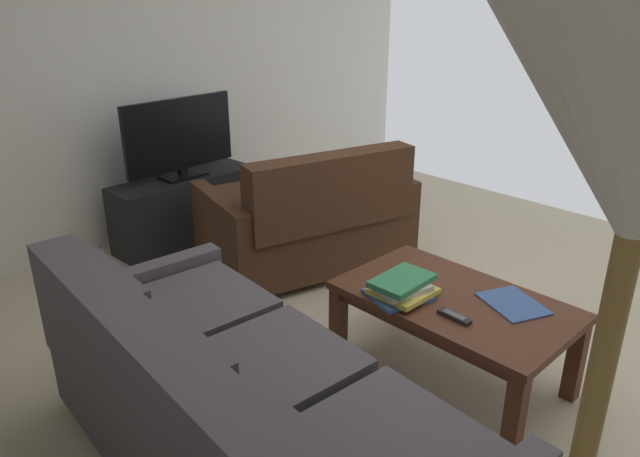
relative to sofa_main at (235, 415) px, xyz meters
name	(u,v)px	position (x,y,z in m)	size (l,w,h in m)	color
ground_plane	(439,352)	(0.02, -1.34, -0.37)	(5.25, 5.16, 0.01)	beige
wall_right	(161,61)	(2.65, -1.34, 0.93)	(0.12, 5.16, 2.59)	silver
sofa_main	(235,415)	(0.00, 0.00, 0.00)	(2.00, 1.00, 0.86)	black
loveseat_near	(310,217)	(1.25, -1.56, 0.01)	(1.11, 1.48, 0.87)	black
coffee_table	(454,310)	(-0.14, -1.19, 0.02)	(1.08, 0.65, 0.45)	#4C2819
floor_lamp	(618,291)	(-1.30, 0.41, 1.17)	(0.32, 0.32, 1.81)	olive
tv_stand	(186,209)	(2.24, -1.20, -0.11)	(0.41, 1.12, 0.51)	black
flat_tv	(179,137)	(2.24, -1.20, 0.44)	(0.22, 0.89, 0.58)	black
book_stack	(401,288)	(0.04, -1.01, 0.13)	(0.30, 0.33, 0.10)	#385693
tv_remote	(454,317)	(-0.25, -1.02, 0.10)	(0.16, 0.05, 0.02)	black
loose_magazine	(513,304)	(-0.36, -1.33, 0.09)	(0.22, 0.29, 0.01)	#385693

